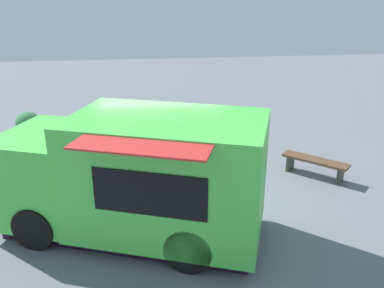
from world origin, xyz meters
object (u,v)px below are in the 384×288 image
Objects in this scene: plaza_bench at (315,163)px; food_truck at (136,179)px; planter_flowering_side at (231,126)px; trash_bin at (200,117)px; planter_flowering_near at (28,125)px.

food_truck is at bearing -66.14° from plaza_bench.
planter_flowering_side is 3.31m from plaza_bench.
trash_bin is at bearing 160.56° from food_truck.
trash_bin is at bearing -142.74° from planter_flowering_side.
plaza_bench is (2.95, 1.49, -0.09)m from planter_flowering_side.
planter_flowering_near is 0.63× the size of plaza_bench.
planter_flowering_side is 1.34m from trash_bin.
planter_flowering_side is 0.93× the size of trash_bin.
plaza_bench is 4.63m from trash_bin.
plaza_bench is at bearing 29.78° from trash_bin.
food_truck is 5.74m from planter_flowering_side.
planter_flowering_near reaches higher than planter_flowering_side.
trash_bin reaches higher than plaza_bench.
planter_flowering_side reaches higher than plaza_bench.
food_truck is at bearing 30.27° from planter_flowering_near.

